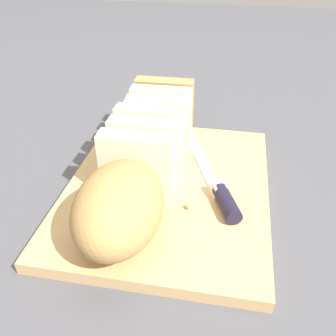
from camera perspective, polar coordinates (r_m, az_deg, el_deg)
name	(u,v)px	position (r m, az deg, el deg)	size (l,w,h in m)	color
ground_plane	(168,193)	(0.59, 0.00, -3.85)	(3.00, 3.00, 0.00)	#4C4C51
cutting_board	(168,188)	(0.59, 0.00, -3.15)	(0.38, 0.31, 0.02)	tan
bread_loaf	(139,162)	(0.54, -4.40, 0.92)	(0.40, 0.11, 0.10)	tan
bread_knife	(220,191)	(0.56, 7.92, -3.50)	(0.25, 0.12, 0.02)	silver
crumb_near_knife	(187,207)	(0.53, 2.96, -5.94)	(0.01, 0.01, 0.01)	#A8753D
crumb_near_loaf	(115,201)	(0.55, -8.13, -5.02)	(0.00, 0.00, 0.00)	#A8753D
crumb_stray_left	(132,213)	(0.52, -5.55, -6.94)	(0.01, 0.01, 0.01)	#A8753D
crumb_stray_right	(174,175)	(0.60, 0.97, -1.00)	(0.00, 0.00, 0.00)	#A8753D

